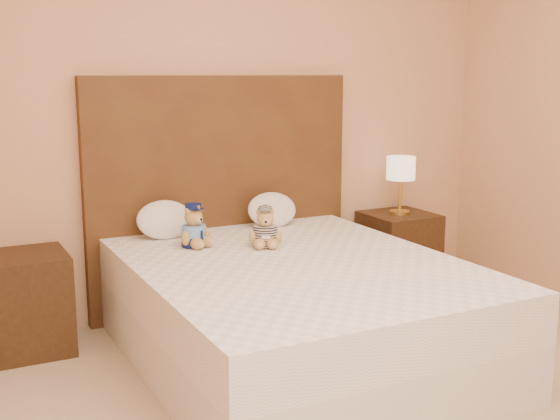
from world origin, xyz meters
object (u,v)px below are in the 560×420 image
(nightstand_right, at_px, (398,252))
(lamp, at_px, (401,171))
(teddy_prisoner, at_px, (265,227))
(teddy_police, at_px, (194,225))
(pillow_left, at_px, (165,218))
(nightstand_left, at_px, (26,303))
(pillow_right, at_px, (272,208))
(bed, at_px, (296,312))

(nightstand_right, distance_m, lamp, 0.57)
(teddy_prisoner, bearing_deg, nightstand_right, 42.01)
(teddy_police, height_order, pillow_left, same)
(nightstand_right, bearing_deg, teddy_police, -171.17)
(lamp, bearing_deg, nightstand_left, 180.00)
(lamp, relative_size, pillow_right, 1.20)
(nightstand_right, bearing_deg, nightstand_left, 180.00)
(bed, height_order, nightstand_right, same)
(bed, xyz_separation_m, nightstand_left, (-1.25, 0.80, -0.00))
(nightstand_right, relative_size, pillow_left, 1.60)
(bed, height_order, nightstand_left, same)
(bed, xyz_separation_m, pillow_right, (0.27, 0.83, 0.39))
(lamp, distance_m, teddy_prisoner, 1.34)
(lamp, bearing_deg, nightstand_right, 0.00)
(bed, distance_m, pillow_right, 0.96)
(bed, relative_size, nightstand_right, 3.64)
(lamp, relative_size, pillow_left, 1.17)
(bed, distance_m, lamp, 1.59)
(pillow_left, bearing_deg, bed, -62.13)
(nightstand_left, relative_size, pillow_right, 1.65)
(teddy_prisoner, xyz_separation_m, pillow_left, (-0.44, 0.47, 0.01))
(bed, xyz_separation_m, nightstand_right, (1.25, 0.80, -0.00))
(lamp, xyz_separation_m, pillow_right, (-0.98, 0.03, -0.18))
(bed, relative_size, nightstand_left, 3.64)
(teddy_prisoner, bearing_deg, pillow_right, 82.45)
(teddy_police, bearing_deg, bed, -79.24)
(nightstand_left, bearing_deg, teddy_police, -15.69)
(nightstand_right, height_order, pillow_left, pillow_left)
(nightstand_right, height_order, teddy_prisoner, teddy_prisoner)
(pillow_right, bearing_deg, pillow_left, 180.00)
(nightstand_right, height_order, teddy_police, teddy_police)
(nightstand_left, xyz_separation_m, pillow_right, (1.52, 0.03, 0.39))
(lamp, relative_size, teddy_police, 1.65)
(lamp, bearing_deg, teddy_police, -171.17)
(teddy_police, height_order, pillow_right, teddy_police)
(lamp, distance_m, teddy_police, 1.64)
(bed, distance_m, pillow_left, 1.02)
(bed, xyz_separation_m, lamp, (1.25, 0.80, 0.57))
(pillow_left, bearing_deg, nightstand_right, -1.02)
(bed, bearing_deg, nightstand_right, 32.62)
(teddy_prisoner, relative_size, pillow_right, 0.66)
(nightstand_left, height_order, pillow_left, pillow_left)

